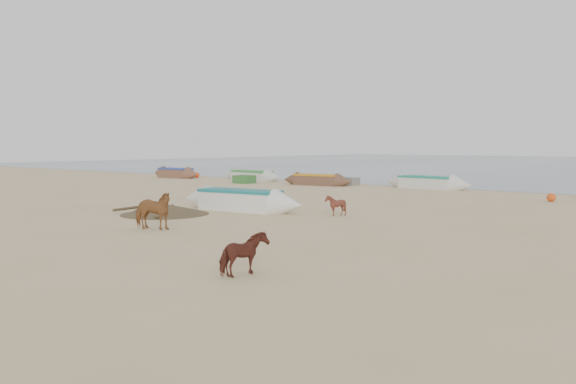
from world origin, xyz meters
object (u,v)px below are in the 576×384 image
object	(u,v)px
calf_front	(336,205)
near_canoe	(240,200)
calf_right	(245,255)
cow_adult	(152,211)

from	to	relation	value
calf_front	near_canoe	xyz separation A→B (m)	(-4.41, -1.02, 0.02)
calf_right	near_canoe	xyz separation A→B (m)	(-8.71, 9.06, -0.02)
calf_front	near_canoe	world-z (taller)	near_canoe
near_canoe	calf_right	bearing A→B (deg)	-52.81
calf_front	near_canoe	distance (m)	4.53
cow_adult	calf_right	world-z (taller)	cow_adult
calf_front	near_canoe	bearing A→B (deg)	-101.42
cow_adult	calf_front	size ratio (longest dim) A/B	1.77
cow_adult	calf_front	xyz separation A→B (m)	(2.84, 7.03, -0.22)
calf_front	cow_adult	bearing A→B (deg)	-46.45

